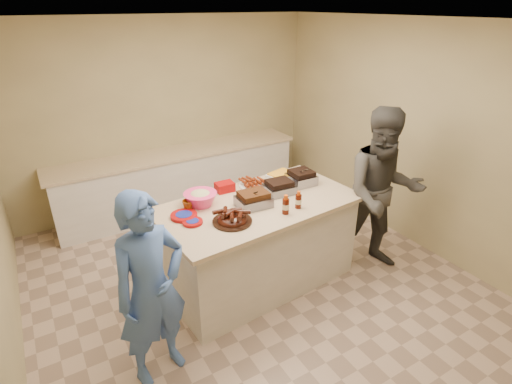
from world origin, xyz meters
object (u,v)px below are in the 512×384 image
rib_platter (232,222)px  guest_gray (371,263)px  bbq_bottle_a (285,214)px  plastic_cup (188,210)px  mustard_bottle (244,201)px  guest_blue (162,367)px  island (258,280)px  roasting_pan (301,184)px  coleslaw_bowl (201,205)px  bbq_bottle_b (298,208)px

rib_platter → guest_gray: size_ratio=0.20×
bbq_bottle_a → plastic_cup: bbq_bottle_a is taller
mustard_bottle → guest_blue: bearing=-149.7°
plastic_cup → island: bearing=-18.3°
bbq_bottle_a → mustard_bottle: bearing=116.2°
rib_platter → guest_gray: bearing=-6.8°
island → guest_blue: 1.46m
bbq_bottle_a → roasting_pan: bearing=41.7°
plastic_cup → guest_blue: size_ratio=0.07×
island → bbq_bottle_a: bbq_bottle_a is taller
mustard_bottle → plastic_cup: (-0.57, 0.12, 0.00)m
island → coleslaw_bowl: bearing=149.9°
rib_platter → bbq_bottle_a: bearing=-12.6°
mustard_bottle → plastic_cup: size_ratio=1.16×
coleslaw_bowl → roasting_pan: bearing=-4.6°
island → mustard_bottle: size_ratio=16.27×
rib_platter → mustard_bottle: (0.31, 0.32, 0.00)m
roasting_pan → rib_platter: bearing=-158.9°
roasting_pan → guest_blue: roasting_pan is taller
island → mustard_bottle: 0.99m
bbq_bottle_b → rib_platter: bearing=173.3°
rib_platter → bbq_bottle_b: (0.70, -0.08, 0.00)m
bbq_bottle_a → guest_gray: (1.22, -0.09, -0.98)m
rib_platter → mustard_bottle: bearing=46.5°
rib_platter → guest_blue: rib_platter is taller
guest_gray → coleslaw_bowl: bearing=-170.6°
mustard_bottle → rib_platter: bearing=-133.5°
coleslaw_bowl → plastic_cup: coleslaw_bowl is taller
island → mustard_bottle: (-0.11, 0.10, 0.98)m
coleslaw_bowl → guest_gray: size_ratio=0.18×
island → bbq_bottle_a: 1.04m
island → roasting_pan: bearing=8.6°
coleslaw_bowl → mustard_bottle: coleslaw_bowl is taller
rib_platter → plastic_cup: size_ratio=3.41×
rib_platter → bbq_bottle_a: (0.52, -0.12, 0.00)m
roasting_pan → mustard_bottle: mustard_bottle is taller
roasting_pan → coleslaw_bowl: coleslaw_bowl is taller
island → guest_blue: island is taller
mustard_bottle → guest_gray: mustard_bottle is taller
island → plastic_cup: plastic_cup is taller
bbq_bottle_a → plastic_cup: 0.96m
bbq_bottle_a → island: bearing=107.2°
rib_platter → guest_blue: 1.39m
rib_platter → plastic_cup: bearing=120.5°
bbq_bottle_a → mustard_bottle: (-0.22, 0.44, 0.00)m
roasting_pan → bbq_bottle_b: bearing=-127.5°
rib_platter → mustard_bottle: size_ratio=2.95×
island → rib_platter: bearing=-157.1°
guest_blue → guest_gray: guest_gray is taller
bbq_bottle_b → plastic_cup: size_ratio=1.66×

